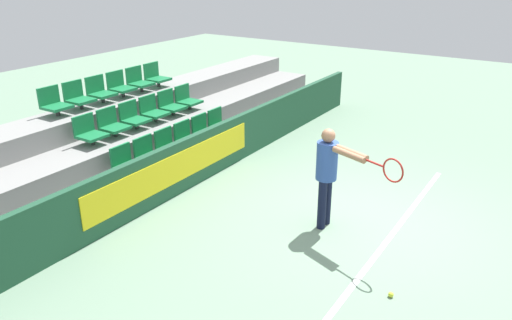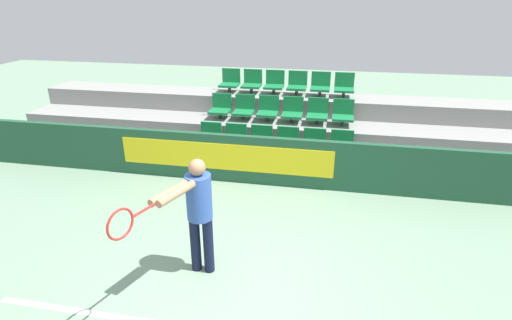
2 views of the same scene
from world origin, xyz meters
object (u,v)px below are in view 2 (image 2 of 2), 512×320
object	(u,v)px
stadium_chair_4	(314,144)
stadium_chair_15	(297,84)
stadium_chair_17	(344,86)
stadium_chair_1	(235,139)
stadium_chair_14	(274,83)
stadium_chair_6	(221,108)
stadium_chair_7	(244,109)
stadium_chair_9	(292,111)
stadium_chair_16	(320,85)
stadium_chair_13	(252,83)
tennis_player	(196,208)
stadium_chair_0	(210,137)
stadium_chair_5	(342,146)
stadium_chair_8	(268,110)
stadium_chair_3	(287,143)
stadium_chair_11	(343,114)
stadium_chair_10	(317,113)
stadium_chair_2	(261,141)
stadium_chair_12	(230,82)

from	to	relation	value
stadium_chair_4	stadium_chair_15	size ratio (longest dim) A/B	1.00
stadium_chair_15	stadium_chair_17	xyz separation A→B (m)	(1.04, 0.00, 0.00)
stadium_chair_1	stadium_chair_14	size ratio (longest dim) A/B	1.00
stadium_chair_6	stadium_chair_7	size ratio (longest dim) A/B	1.00
stadium_chair_9	stadium_chair_16	size ratio (longest dim) A/B	1.00
stadium_chair_13	stadium_chair_6	bearing A→B (deg)	-121.08
stadium_chair_1	tennis_player	xyz separation A→B (m)	(0.33, -3.32, 0.34)
stadium_chair_0	stadium_chair_9	xyz separation A→B (m)	(1.57, 0.87, 0.38)
stadium_chair_5	stadium_chair_6	size ratio (longest dim) A/B	1.00
stadium_chair_17	stadium_chair_8	bearing A→B (deg)	-151.06
stadium_chair_15	stadium_chair_3	bearing A→B (deg)	-90.00
stadium_chair_11	stadium_chair_1	bearing A→B (deg)	-157.47
stadium_chair_9	tennis_player	xyz separation A→B (m)	(-0.71, -4.18, -0.04)
stadium_chair_14	stadium_chair_15	world-z (taller)	same
stadium_chair_10	stadium_chair_17	distance (m)	1.08
stadium_chair_3	stadium_chair_5	xyz separation A→B (m)	(1.04, 0.00, 0.00)
stadium_chair_11	stadium_chair_13	world-z (taller)	stadium_chair_13
stadium_chair_0	stadium_chair_1	size ratio (longest dim) A/B	1.00
stadium_chair_9	stadium_chair_6	bearing A→B (deg)	180.00
stadium_chair_5	tennis_player	xyz separation A→B (m)	(-1.76, -3.32, 0.34)
stadium_chair_2	stadium_chair_8	bearing A→B (deg)	90.00
tennis_player	stadium_chair_9	bearing A→B (deg)	100.43
stadium_chair_3	stadium_chair_15	bearing A→B (deg)	90.00
stadium_chair_13	stadium_chair_2	bearing A→B (deg)	-73.23
stadium_chair_0	stadium_chair_11	distance (m)	2.78
stadium_chair_6	stadium_chair_9	bearing A→B (deg)	0.00
stadium_chair_9	stadium_chair_14	bearing A→B (deg)	121.08
stadium_chair_0	stadium_chair_7	size ratio (longest dim) A/B	1.00
stadium_chair_8	stadium_chair_11	xyz separation A→B (m)	(1.57, 0.00, 0.00)
tennis_player	stadium_chair_3	bearing A→B (deg)	97.97
stadium_chair_13	stadium_chair_5	bearing A→B (deg)	-39.67
stadium_chair_9	stadium_chair_15	xyz separation A→B (m)	(0.00, 0.87, 0.38)
stadium_chair_0	tennis_player	size ratio (longest dim) A/B	0.33
stadium_chair_1	stadium_chair_8	distance (m)	1.08
stadium_chair_13	stadium_chair_15	world-z (taller)	same
stadium_chair_8	stadium_chair_10	distance (m)	1.04
stadium_chair_8	stadium_chair_12	world-z (taller)	stadium_chair_12
stadium_chair_6	stadium_chair_11	distance (m)	2.61
stadium_chair_7	stadium_chair_10	bearing A→B (deg)	0.00
stadium_chair_6	stadium_chair_13	size ratio (longest dim) A/B	1.00
stadium_chair_10	stadium_chair_4	bearing A→B (deg)	-90.00
stadium_chair_6	stadium_chair_14	world-z (taller)	stadium_chair_14
stadium_chair_7	stadium_chair_13	world-z (taller)	stadium_chair_13
stadium_chair_0	stadium_chair_7	bearing A→B (deg)	58.92
stadium_chair_8	stadium_chair_12	distance (m)	1.41
stadium_chair_0	stadium_chair_17	world-z (taller)	stadium_chair_17
stadium_chair_2	stadium_chair_1	bearing A→B (deg)	180.00
stadium_chair_4	stadium_chair_0	bearing A→B (deg)	180.00
stadium_chair_1	stadium_chair_4	xyz separation A→B (m)	(1.57, 0.00, 0.00)
stadium_chair_15	stadium_chair_12	bearing A→B (deg)	180.00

